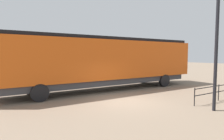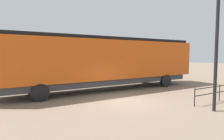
{
  "view_description": "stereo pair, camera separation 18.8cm",
  "coord_description": "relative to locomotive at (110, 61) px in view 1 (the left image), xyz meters",
  "views": [
    {
      "loc": [
        9.42,
        -6.95,
        2.81
      ],
      "look_at": [
        -0.71,
        -0.53,
        1.9
      ],
      "focal_mm": 31.4,
      "sensor_mm": 36.0,
      "label": 1
    },
    {
      "loc": [
        9.52,
        -6.79,
        2.81
      ],
      "look_at": [
        -0.71,
        -0.53,
        1.9
      ],
      "focal_mm": 31.4,
      "sensor_mm": 36.0,
      "label": 2
    }
  ],
  "objects": [
    {
      "name": "ground_plane",
      "position": [
        4.18,
        -1.46,
        -2.35
      ],
      "size": [
        120.0,
        120.0,
        0.0
      ],
      "primitive_type": "plane",
      "color": "#84705B"
    },
    {
      "name": "locomotive",
      "position": [
        0.0,
        0.0,
        0.0
      ],
      "size": [
        3.18,
        16.71,
        4.19
      ],
      "color": "#D15114",
      "rests_on": "ground_plane"
    },
    {
      "name": "lamp_post",
      "position": [
        8.13,
        1.18,
        1.91
      ],
      "size": [
        0.47,
        0.47,
        6.4
      ],
      "color": "black",
      "rests_on": "ground_plane"
    }
  ]
}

